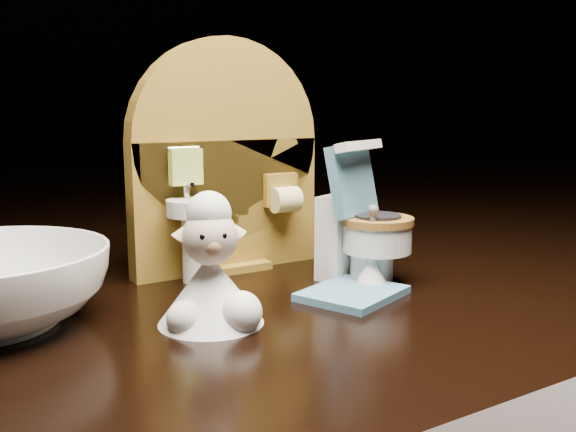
% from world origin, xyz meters
% --- Properties ---
extents(backdrop_panel, '(0.13, 0.05, 0.15)m').
position_xyz_m(backdrop_panel, '(-0.00, 0.06, 0.07)').
color(backdrop_panel, olive).
rests_on(backdrop_panel, ground).
extents(toy_toilet, '(0.05, 0.06, 0.09)m').
position_xyz_m(toy_toilet, '(0.06, -0.00, 0.03)').
color(toy_toilet, white).
rests_on(toy_toilet, ground).
extents(bath_mat, '(0.07, 0.06, 0.00)m').
position_xyz_m(bath_mat, '(0.03, -0.03, 0.00)').
color(bath_mat, teal).
rests_on(bath_mat, ground).
extents(toilet_brush, '(0.02, 0.02, 0.05)m').
position_xyz_m(toilet_brush, '(0.05, -0.02, 0.01)').
color(toilet_brush, white).
rests_on(toilet_brush, ground).
extents(plush_lamb, '(0.05, 0.05, 0.07)m').
position_xyz_m(plush_lamb, '(-0.06, -0.03, 0.02)').
color(plush_lamb, white).
rests_on(plush_lamb, ground).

